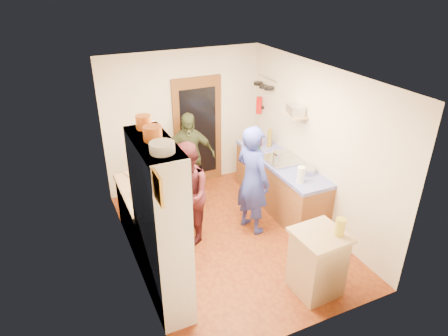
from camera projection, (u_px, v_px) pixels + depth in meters
floor at (230, 237)px, 6.37m from camera, size 3.00×4.00×0.02m
ceiling at (231, 74)px, 5.19m from camera, size 3.00×4.00×0.02m
wall_back at (184, 121)px, 7.41m from camera, size 3.00×0.02×2.60m
wall_front at (314, 241)px, 4.15m from camera, size 3.00×0.02×2.60m
wall_left at (127, 185)px, 5.22m from camera, size 0.02×4.00×2.60m
wall_right at (316, 147)px, 6.35m from camera, size 0.02×4.00×2.60m
door_frame at (198, 132)px, 7.59m from camera, size 0.95×0.06×2.10m
door_glass at (198, 132)px, 7.56m from camera, size 0.70×0.02×1.70m
hutch_body at (161, 226)px, 4.74m from camera, size 0.40×1.20×2.20m
hutch_top_shelf at (154, 142)px, 4.25m from camera, size 0.40×1.14×0.04m
plate_stack at (162, 148)px, 3.95m from camera, size 0.26×0.26×0.11m
orange_pot_a at (153, 133)px, 4.22m from camera, size 0.20×0.20×0.16m
orange_pot_b at (143, 122)px, 4.53m from camera, size 0.18×0.18×0.16m
left_counter_base at (147, 218)px, 6.10m from camera, size 0.60×1.40×0.85m
left_counter_top at (144, 192)px, 5.89m from camera, size 0.64×1.44×0.05m
toaster at (156, 201)px, 5.46m from camera, size 0.26×0.18×0.19m
kettle at (142, 189)px, 5.72m from camera, size 0.20×0.20×0.20m
orange_bowl at (146, 183)px, 6.01m from camera, size 0.26×0.26×0.09m
chopping_board at (135, 172)px, 6.39m from camera, size 0.34×0.29×0.02m
right_counter_base at (279, 185)px, 7.03m from camera, size 0.60×2.20×0.84m
right_counter_top at (281, 162)px, 6.83m from camera, size 0.62×2.22×0.06m
hob at (282, 160)px, 6.79m from camera, size 0.55×0.58×0.04m
pot_on_hob at (278, 155)px, 6.77m from camera, size 0.18×0.18×0.12m
bottle_a at (258, 143)px, 7.14m from camera, size 0.07×0.07×0.28m
bottle_b at (260, 138)px, 7.32m from camera, size 0.09×0.09×0.28m
bottle_c at (270, 138)px, 7.26m from camera, size 0.11×0.11×0.35m
paper_towel at (301, 175)px, 6.06m from camera, size 0.13×0.13×0.26m
mixing_bowl at (306, 170)px, 6.36m from camera, size 0.32×0.32×0.10m
island_base at (317, 264)px, 5.14m from camera, size 0.57×0.57×0.86m
island_top at (321, 235)px, 4.93m from camera, size 0.65×0.65×0.05m
cutting_board at (315, 234)px, 4.95m from camera, size 0.36×0.30×0.02m
oil_jar at (340, 227)px, 4.85m from camera, size 0.12×0.12×0.24m
pan_rail at (267, 78)px, 7.23m from camera, size 0.02×0.65×0.02m
pan_hang_a at (269, 88)px, 7.12m from camera, size 0.18×0.18×0.05m
pan_hang_b at (263, 87)px, 7.29m from camera, size 0.16×0.16×0.05m
pan_hang_c at (258, 83)px, 7.45m from camera, size 0.17×0.17×0.05m
wall_shelf at (295, 115)px, 6.48m from camera, size 0.26×0.42×0.03m
radio at (295, 110)px, 6.44m from camera, size 0.28×0.34×0.15m
ext_bracket at (262, 107)px, 7.64m from camera, size 0.06×0.10×0.04m
fire_extinguisher at (259, 105)px, 7.60m from camera, size 0.11×0.11×0.32m
picture_frame at (158, 188)px, 3.64m from camera, size 0.03×0.25×0.30m
person_hob at (255, 180)px, 6.20m from camera, size 0.59×0.74×1.79m
person_left at (188, 193)px, 6.00m from camera, size 0.69×0.85×1.63m
person_back at (189, 157)px, 7.12m from camera, size 1.03×0.62×1.65m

